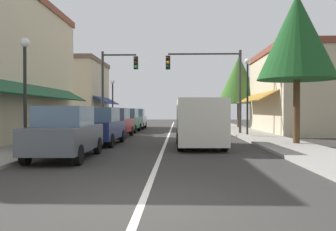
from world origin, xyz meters
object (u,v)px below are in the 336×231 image
Objects in this scene: street_lamp_left_near at (25,75)px; van_in_lane at (199,121)px; parked_car_distant_left at (135,119)px; tree_right_far at (239,79)px; parked_car_second_left at (100,126)px; traffic_signal_left_corner at (114,80)px; parked_car_nearest_left at (65,133)px; traffic_signal_mast_arm at (214,77)px; parked_car_far_left at (127,120)px; street_lamp_right_mid at (247,84)px; tree_right_near at (297,37)px; parked_car_third_left at (115,123)px; street_lamp_left_far at (113,95)px.

van_in_lane is at bearing 22.15° from street_lamp_left_near.
parked_car_distant_left is 0.62× the size of tree_right_far.
traffic_signal_left_corner is at bearing 97.24° from parked_car_second_left.
traffic_signal_mast_arm is at bearing 62.45° from parked_car_nearest_left.
street_lamp_left_near is at bearing -126.58° from traffic_signal_mast_arm.
street_lamp_right_mid is at bearing -25.30° from parked_car_far_left.
tree_right_far reaches higher than street_lamp_left_near.
traffic_signal_left_corner is 0.84× the size of tree_right_near.
parked_car_nearest_left is 3.18m from street_lamp_left_near.
traffic_signal_left_corner is at bearing 92.59° from parked_car_nearest_left.
parked_car_distant_left is 0.79× the size of van_in_lane.
tree_right_near reaches higher than tree_right_far.
tree_right_near is at bearing -26.86° from parked_car_third_left.
traffic_signal_left_corner is at bearing 161.85° from street_lamp_right_mid.
parked_car_far_left is 11.73m from van_in_lane.
parked_car_third_left is 0.71× the size of traffic_signal_left_corner.
traffic_signal_left_corner is (-0.75, -1.13, 2.94)m from parked_car_far_left.
traffic_signal_left_corner is 12.36m from street_lamp_left_near.
parked_car_third_left is 0.63× the size of tree_right_far.
street_lamp_right_mid is at bearing -47.57° from parked_car_distant_left.
parked_car_distant_left is (0.07, 9.56, 0.00)m from parked_car_third_left.
parked_car_third_left is at bearing 151.67° from tree_right_near.
traffic_signal_left_corner is at bearing 169.43° from traffic_signal_mast_arm.
parked_car_third_left is (-0.09, 9.85, 0.00)m from parked_car_nearest_left.
street_lamp_left_far is at bearing -168.77° from tree_right_far.
street_lamp_left_far reaches higher than parked_car_distant_left.
street_lamp_left_near is 0.89× the size of street_lamp_right_mid.
street_lamp_right_mid is (10.05, 9.35, 0.31)m from street_lamp_left_near.
street_lamp_left_near is at bearing -158.86° from van_in_lane.
tree_right_near is at bearing -90.05° from tree_right_far.
parked_car_distant_left is at bearing 122.38° from tree_right_near.
parked_car_nearest_left and parked_car_third_left have the same top height.
parked_car_distant_left is (-0.10, 14.42, 0.00)m from parked_car_second_left.
traffic_signal_mast_arm reaches higher than van_in_lane.
street_lamp_left_far is (-1.73, 3.69, 2.03)m from parked_car_far_left.
street_lamp_right_mid is at bearing 61.90° from van_in_lane.
van_in_lane is at bearing -73.52° from parked_car_distant_left.
street_lamp_right_mid is at bearing 52.00° from parked_car_nearest_left.
parked_car_third_left is 4.87m from traffic_signal_left_corner.
street_lamp_right_mid is (8.10, 10.73, 2.40)m from parked_car_nearest_left.
traffic_signal_mast_arm is 7.15m from traffic_signal_left_corner.
street_lamp_right_mid reaches higher than street_lamp_left_far.
parked_car_nearest_left is at bearing -90.62° from parked_car_distant_left.
parked_car_second_left is 10.03m from traffic_signal_mast_arm.
street_lamp_left_near reaches higher than parked_car_far_left.
traffic_signal_left_corner is 0.89× the size of tree_right_far.
van_in_lane is at bearing -105.28° from tree_right_far.
street_lamp_right_mid is 0.74× the size of tree_right_far.
traffic_signal_mast_arm reaches higher than parked_car_second_left.
tree_right_far is at bearing 7.17° from parked_car_distant_left.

